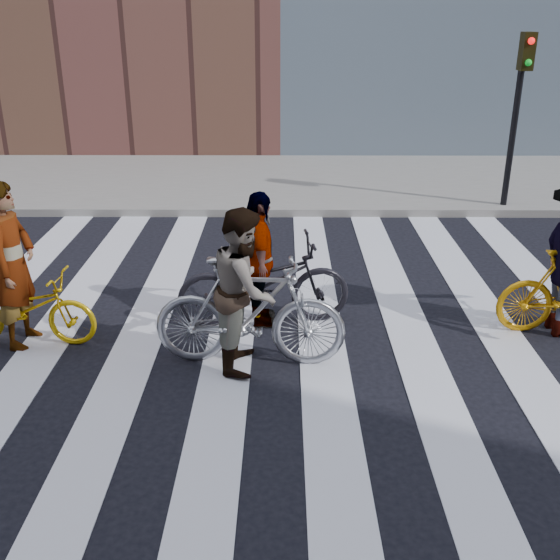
{
  "coord_description": "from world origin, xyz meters",
  "views": [
    {
      "loc": [
        0.09,
        -7.04,
        3.7
      ],
      "look_at": [
        0.05,
        0.3,
        0.65
      ],
      "focal_mm": 42.0,
      "sensor_mm": 36.0,
      "label": 1
    }
  ],
  "objects_px": {
    "bike_dark_rear": "(264,282)",
    "rider_rear": "(259,260)",
    "rider_mid": "(245,289)",
    "bike_silver_mid": "(250,312)",
    "traffic_signal": "(520,93)",
    "bike_yellow_left": "(25,308)",
    "rider_left": "(13,265)"
  },
  "relations": [
    {
      "from": "bike_dark_rear",
      "to": "rider_rear",
      "type": "height_order",
      "value": "rider_rear"
    },
    {
      "from": "traffic_signal",
      "to": "bike_dark_rear",
      "type": "relative_size",
      "value": 1.55
    },
    {
      "from": "traffic_signal",
      "to": "rider_left",
      "type": "height_order",
      "value": "traffic_signal"
    },
    {
      "from": "rider_left",
      "to": "bike_silver_mid",
      "type": "bearing_deg",
      "value": -95.95
    },
    {
      "from": "traffic_signal",
      "to": "rider_left",
      "type": "xyz_separation_m",
      "value": [
        -7.41,
        -5.41,
        -1.29
      ]
    },
    {
      "from": "traffic_signal",
      "to": "bike_silver_mid",
      "type": "relative_size",
      "value": 1.58
    },
    {
      "from": "bike_yellow_left",
      "to": "rider_rear",
      "type": "xyz_separation_m",
      "value": [
        2.75,
        0.53,
        0.41
      ]
    },
    {
      "from": "bike_dark_rear",
      "to": "rider_rear",
      "type": "distance_m",
      "value": 0.3
    },
    {
      "from": "bike_dark_rear",
      "to": "rider_left",
      "type": "distance_m",
      "value": 2.93
    },
    {
      "from": "traffic_signal",
      "to": "bike_yellow_left",
      "type": "distance_m",
      "value": 9.31
    },
    {
      "from": "bike_silver_mid",
      "to": "rider_rear",
      "type": "relative_size",
      "value": 1.23
    },
    {
      "from": "traffic_signal",
      "to": "bike_silver_mid",
      "type": "height_order",
      "value": "traffic_signal"
    },
    {
      "from": "bike_yellow_left",
      "to": "bike_silver_mid",
      "type": "height_order",
      "value": "bike_silver_mid"
    },
    {
      "from": "rider_mid",
      "to": "rider_rear",
      "type": "relative_size",
      "value": 1.06
    },
    {
      "from": "traffic_signal",
      "to": "rider_mid",
      "type": "bearing_deg",
      "value": -128.75
    },
    {
      "from": "rider_mid",
      "to": "rider_left",
      "type": "bearing_deg",
      "value": 82.83
    },
    {
      "from": "traffic_signal",
      "to": "bike_silver_mid",
      "type": "bearing_deg",
      "value": -128.46
    },
    {
      "from": "bike_dark_rear",
      "to": "rider_mid",
      "type": "relative_size",
      "value": 1.18
    },
    {
      "from": "rider_left",
      "to": "rider_mid",
      "type": "xyz_separation_m",
      "value": [
        2.68,
        -0.49,
        -0.08
      ]
    },
    {
      "from": "bike_silver_mid",
      "to": "rider_mid",
      "type": "distance_m",
      "value": 0.28
    },
    {
      "from": "rider_rear",
      "to": "bike_dark_rear",
      "type": "bearing_deg",
      "value": -97.65
    },
    {
      "from": "rider_mid",
      "to": "rider_rear",
      "type": "distance_m",
      "value": 1.02
    },
    {
      "from": "rider_mid",
      "to": "traffic_signal",
      "type": "bearing_deg",
      "value": -35.62
    },
    {
      "from": "bike_silver_mid",
      "to": "rider_mid",
      "type": "xyz_separation_m",
      "value": [
        -0.05,
        0.0,
        0.27
      ]
    },
    {
      "from": "bike_silver_mid",
      "to": "bike_dark_rear",
      "type": "distance_m",
      "value": 1.02
    },
    {
      "from": "rider_mid",
      "to": "bike_yellow_left",
      "type": "bearing_deg",
      "value": 82.64
    },
    {
      "from": "bike_dark_rear",
      "to": "traffic_signal",
      "type": "bearing_deg",
      "value": -50.7
    },
    {
      "from": "rider_mid",
      "to": "rider_rear",
      "type": "height_order",
      "value": "rider_mid"
    },
    {
      "from": "bike_silver_mid",
      "to": "traffic_signal",
      "type": "bearing_deg",
      "value": -35.32
    },
    {
      "from": "traffic_signal",
      "to": "rider_rear",
      "type": "xyz_separation_m",
      "value": [
        -4.61,
        -4.88,
        -1.42
      ]
    },
    {
      "from": "traffic_signal",
      "to": "rider_mid",
      "type": "relative_size",
      "value": 1.84
    },
    {
      "from": "bike_yellow_left",
      "to": "rider_rear",
      "type": "distance_m",
      "value": 2.83
    }
  ]
}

